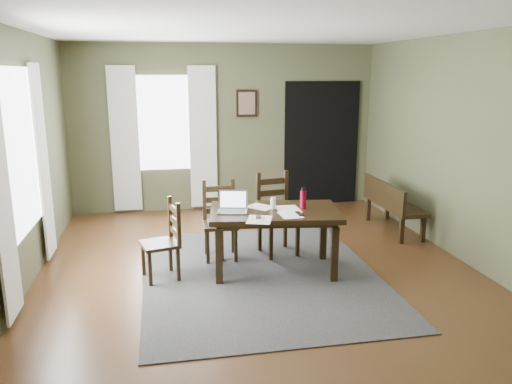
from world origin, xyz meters
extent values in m
cube|color=#492C16|center=(0.00, 0.00, -0.01)|extent=(5.00, 6.00, 0.01)
cube|color=#4E5235|center=(0.00, 3.00, 1.35)|extent=(5.00, 0.02, 2.70)
cube|color=#4E5235|center=(0.00, -3.00, 1.35)|extent=(5.00, 0.02, 2.70)
cube|color=#4E5235|center=(-2.50, 0.00, 1.35)|extent=(0.02, 6.00, 2.70)
cube|color=#4E5235|center=(2.50, 0.00, 1.35)|extent=(0.02, 6.00, 2.70)
cube|color=white|center=(0.00, 0.00, 2.70)|extent=(5.00, 6.00, 0.02)
cube|color=#363636|center=(0.00, 0.00, 0.01)|extent=(2.60, 3.20, 0.01)
cube|color=black|center=(0.18, 0.09, 0.70)|extent=(1.55, 1.05, 0.06)
cube|color=black|center=(0.18, 0.09, 0.65)|extent=(1.37, 0.88, 0.05)
cube|color=black|center=(-0.49, -0.15, 0.32)|extent=(0.09, 0.09, 0.62)
cube|color=black|center=(-0.40, 0.51, 0.32)|extent=(0.09, 0.09, 0.62)
cube|color=black|center=(0.75, -0.32, 0.32)|extent=(0.09, 0.09, 0.62)
cube|color=black|center=(0.84, 0.34, 0.32)|extent=(0.09, 0.09, 0.62)
cube|color=black|center=(-1.11, 0.10, 0.41)|extent=(0.47, 0.47, 0.04)
cube|color=black|center=(-1.30, 0.22, 0.20)|extent=(0.04, 0.04, 0.38)
cube|color=black|center=(-1.00, 0.29, 0.20)|extent=(0.04, 0.04, 0.38)
cube|color=black|center=(-1.22, -0.09, 0.20)|extent=(0.04, 0.04, 0.38)
cube|color=black|center=(-0.92, -0.01, 0.20)|extent=(0.04, 0.04, 0.38)
cube|color=black|center=(-0.99, 0.31, 0.65)|extent=(0.05, 0.05, 0.48)
cube|color=black|center=(-0.90, -0.01, 0.65)|extent=(0.05, 0.05, 0.48)
cube|color=black|center=(-0.94, 0.15, 0.53)|extent=(0.09, 0.28, 0.06)
cube|color=black|center=(-0.94, 0.15, 0.65)|extent=(0.09, 0.28, 0.06)
cube|color=black|center=(-0.94, 0.15, 0.78)|extent=(0.09, 0.28, 0.06)
cube|color=black|center=(-0.38, 0.60, 0.44)|extent=(0.43, 0.43, 0.04)
cube|color=black|center=(-0.56, 0.44, 0.21)|extent=(0.04, 0.04, 0.41)
cube|color=black|center=(-0.55, 0.78, 0.21)|extent=(0.04, 0.04, 0.41)
cube|color=black|center=(-0.22, 0.43, 0.21)|extent=(0.04, 0.04, 0.41)
cube|color=black|center=(-0.21, 0.76, 0.21)|extent=(0.04, 0.04, 0.41)
cube|color=black|center=(-0.56, 0.80, 0.70)|extent=(0.05, 0.05, 0.51)
cube|color=black|center=(-0.20, 0.78, 0.70)|extent=(0.05, 0.05, 0.51)
cube|color=black|center=(-0.38, 0.79, 0.57)|extent=(0.31, 0.04, 0.07)
cube|color=black|center=(-0.38, 0.79, 0.70)|extent=(0.31, 0.04, 0.07)
cube|color=black|center=(-0.38, 0.79, 0.84)|extent=(0.31, 0.04, 0.07)
cube|color=black|center=(0.35, 0.63, 0.47)|extent=(0.52, 0.52, 0.04)
cube|color=black|center=(0.21, 0.41, 0.23)|extent=(0.05, 0.05, 0.43)
cube|color=black|center=(0.14, 0.77, 0.23)|extent=(0.05, 0.05, 0.43)
cube|color=black|center=(0.56, 0.48, 0.23)|extent=(0.05, 0.05, 0.43)
cube|color=black|center=(0.49, 0.84, 0.23)|extent=(0.05, 0.05, 0.43)
cube|color=black|center=(0.12, 0.79, 0.75)|extent=(0.06, 0.06, 0.55)
cube|color=black|center=(0.50, 0.86, 0.75)|extent=(0.06, 0.06, 0.55)
cube|color=black|center=(0.31, 0.82, 0.60)|extent=(0.33, 0.09, 0.07)
cube|color=black|center=(0.31, 0.82, 0.75)|extent=(0.33, 0.09, 0.07)
cube|color=black|center=(0.31, 0.82, 0.90)|extent=(0.33, 0.09, 0.07)
cube|color=black|center=(2.22, 1.26, 0.39)|extent=(0.41, 1.29, 0.06)
cube|color=black|center=(2.38, 0.71, 0.18)|extent=(0.06, 0.06, 0.36)
cube|color=black|center=(2.06, 0.71, 0.18)|extent=(0.06, 0.06, 0.36)
cube|color=black|center=(2.38, 1.82, 0.18)|extent=(0.06, 0.06, 0.36)
cube|color=black|center=(2.06, 1.82, 0.18)|extent=(0.06, 0.06, 0.36)
cube|color=black|center=(2.04, 1.26, 0.57)|extent=(0.05, 1.29, 0.31)
cube|color=#B7B7BC|center=(-0.30, 0.09, 0.74)|extent=(0.37, 0.29, 0.02)
cube|color=#B7B7BC|center=(-0.28, 0.21, 0.85)|extent=(0.33, 0.12, 0.21)
cube|color=silver|center=(-0.28, 0.20, 0.85)|extent=(0.29, 0.10, 0.18)
cube|color=#3F3F42|center=(-0.31, 0.08, 0.75)|extent=(0.30, 0.19, 0.00)
cube|color=#3F3F42|center=(-0.07, -0.20, 0.75)|extent=(0.07, 0.10, 0.03)
cube|color=black|center=(0.40, -0.14, 0.74)|extent=(0.05, 0.16, 0.02)
cylinder|color=silver|center=(0.17, 0.14, 0.80)|extent=(0.07, 0.07, 0.13)
cylinder|color=maroon|center=(0.50, 0.08, 0.84)|extent=(0.09, 0.09, 0.21)
cylinder|color=black|center=(0.50, 0.08, 0.96)|extent=(0.05, 0.05, 0.03)
cube|color=white|center=(0.30, -0.14, 0.73)|extent=(0.24, 0.30, 0.00)
cube|color=white|center=(0.04, 0.25, 0.73)|extent=(0.37, 0.37, 0.00)
cube|color=white|center=(0.33, 0.09, 0.74)|extent=(0.26, 0.33, 0.00)
cube|color=white|center=(-0.07, -0.26, 0.74)|extent=(0.33, 0.38, 0.00)
cube|color=white|center=(-2.47, 0.20, 1.45)|extent=(0.01, 1.30, 1.70)
cube|color=white|center=(-1.00, 2.97, 1.45)|extent=(1.00, 0.01, 1.50)
cube|color=silver|center=(-2.44, -0.62, 1.20)|extent=(0.03, 0.48, 2.30)
cube|color=silver|center=(-2.44, 1.02, 1.20)|extent=(0.03, 0.48, 2.30)
cube|color=silver|center=(-1.62, 2.94, 1.20)|extent=(0.44, 0.03, 2.30)
cube|color=silver|center=(-0.38, 2.94, 1.20)|extent=(0.44, 0.03, 2.30)
cube|color=black|center=(0.35, 2.97, 1.75)|extent=(0.34, 0.03, 0.44)
cube|color=brown|center=(0.35, 2.96, 1.75)|extent=(0.27, 0.01, 0.36)
cube|color=black|center=(1.65, 2.97, 1.05)|extent=(1.30, 0.03, 2.10)
camera|label=1|loc=(-1.04, -5.18, 2.24)|focal=35.00mm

